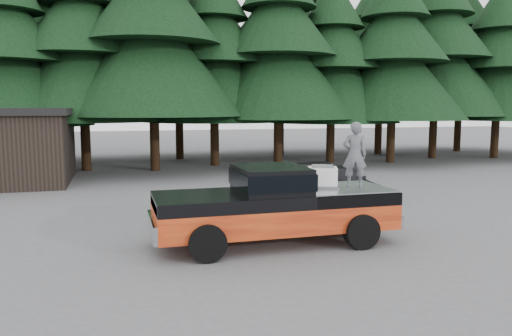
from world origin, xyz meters
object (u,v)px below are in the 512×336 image
object	(u,v)px
pickup_truck	(275,217)
air_compressor	(323,178)
man_on_bed	(355,155)
parked_car	(340,182)

from	to	relation	value
pickup_truck	air_compressor	world-z (taller)	air_compressor
pickup_truck	man_on_bed	distance (m)	2.55
air_compressor	pickup_truck	bearing A→B (deg)	-152.49
air_compressor	man_on_bed	world-z (taller)	man_on_bed
man_on_bed	parked_car	size ratio (longest dim) A/B	0.40
air_compressor	man_on_bed	distance (m)	0.98
pickup_truck	air_compressor	xyz separation A→B (m)	(1.32, 0.16, 0.91)
man_on_bed	air_compressor	bearing A→B (deg)	-1.30
pickup_truck	man_on_bed	world-z (taller)	man_on_bed
man_on_bed	pickup_truck	bearing A→B (deg)	15.97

